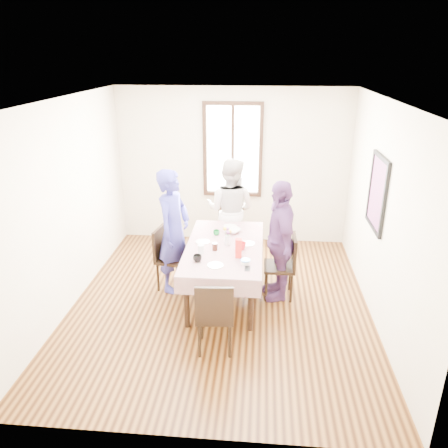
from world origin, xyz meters
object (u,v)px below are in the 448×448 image
Objects in this scene: chair_near at (215,314)px; person_far at (231,210)px; chair_right at (279,266)px; chair_far at (231,233)px; person_right at (279,241)px; person_left at (173,231)px; chair_left at (173,259)px; dining_table at (224,271)px.

chair_near is 2.40m from person_far.
chair_right is 0.53× the size of person_far.
chair_far is (-0.76, 1.14, 0.00)m from chair_right.
chair_near is (-0.76, -1.25, 0.00)m from chair_right.
person_left is at bearing -103.83° from person_right.
person_left is at bearing 69.22° from person_far.
chair_left is at bearing 107.37° from person_left.
person_right is at bearing 118.27° from chair_far.
person_left is (-0.74, -1.03, 0.43)m from chair_far.
chair_far and chair_near have the same top height.
person_far is (0.00, 2.37, 0.40)m from chair_near.
dining_table is 0.91m from person_left.
chair_right is at bearing -76.78° from person_left.
person_left is at bearing 49.83° from chair_far.
chair_near is at bearing 148.51° from chair_right.
chair_left is at bearing 68.48° from person_far.
dining_table is 0.98× the size of person_left.
person_right is at bearing -76.84° from person_left.
dining_table is 1.02× the size of person_far.
chair_left is 0.53× the size of person_far.
person_far is at bearing 85.38° from chair_far.
chair_near reaches higher than dining_table.
chair_near is 0.54× the size of person_right.
chair_near is 1.50m from person_right.
chair_near is 1.60m from person_left.
person_left reaches higher than person_right.
person_far is 1.01× the size of person_right.
chair_left is 1.00× the size of chair_near.
person_left is 1.05× the size of person_right.
person_right is (0.74, 1.25, 0.39)m from chair_near.
chair_right is at bearing 118.98° from chair_far.
chair_near is 0.52× the size of person_left.
person_left is (-0.74, 0.16, 0.51)m from dining_table.
chair_left is 1.32m from person_far.
chair_right is 1.37m from chair_far.
person_right is (0.74, 0.05, 0.47)m from dining_table.
person_far is (-0.76, 1.12, 0.40)m from chair_right.
chair_far is (0.76, 1.03, 0.00)m from chair_left.
dining_table is 0.78m from chair_left.
chair_far is at bearing 86.03° from chair_near.
chair_right is at bearing 80.38° from person_right.
dining_table is 1.91× the size of chair_near.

